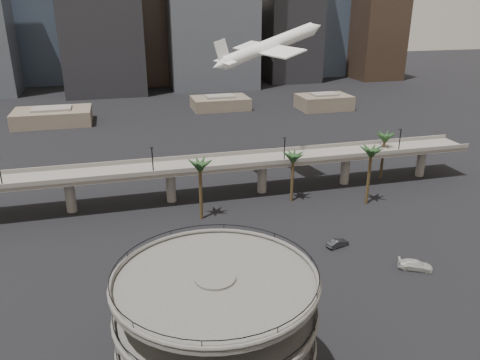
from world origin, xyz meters
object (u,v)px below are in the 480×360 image
object	(u,v)px
airborne_jet	(269,47)
parking_ramp	(216,327)
overpass	(217,167)
car_b	(338,243)
car_a	(288,264)
car_c	(415,265)

from	to	relation	value
airborne_jet	parking_ramp	bearing A→B (deg)	-122.86
parking_ramp	overpass	world-z (taller)	parking_ramp
car_b	parking_ramp	bearing A→B (deg)	118.46
car_a	car_b	size ratio (longest dim) A/B	1.02
car_b	car_a	bearing A→B (deg)	95.62
parking_ramp	car_a	world-z (taller)	parking_ramp
parking_ramp	airborne_jet	distance (m)	81.90
airborne_jet	car_b	world-z (taller)	airborne_jet
airborne_jet	car_b	xyz separation A→B (m)	(0.11, -43.61, -32.25)
overpass	airborne_jet	size ratio (longest dim) A/B	4.14
car_b	car_c	world-z (taller)	car_c
overpass	car_b	world-z (taller)	overpass
overpass	car_a	distance (m)	35.45
parking_ramp	car_b	distance (m)	42.58
car_a	parking_ramp	bearing A→B (deg)	163.36
overpass	airborne_jet	xyz separation A→B (m)	(16.52, 13.80, 25.65)
overpass	car_c	bearing A→B (deg)	-57.28
overpass	car_b	size ratio (longest dim) A/B	29.03
airborne_jet	car_a	world-z (taller)	airborne_jet
car_a	car_b	xyz separation A→B (m)	(11.77, 4.69, -0.04)
overpass	car_c	xyz separation A→B (m)	(26.05, -40.56, -6.50)
airborne_jet	car_a	xyz separation A→B (m)	(-11.66, -48.30, -32.21)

